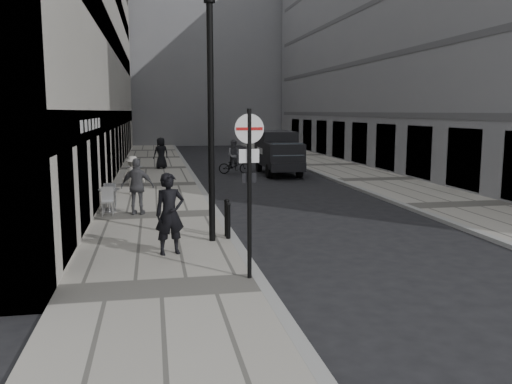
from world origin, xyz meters
TOP-DOWN VIEW (x-y plane):
  - ground at (0.00, 0.00)m, footprint 120.00×120.00m
  - sidewalk at (-2.00, 18.00)m, footprint 4.00×60.00m
  - far_sidewalk at (9.00, 18.00)m, footprint 4.00×60.00m
  - building_left at (-6.00, 24.50)m, footprint 4.00×45.00m
  - building_right at (14.00, 24.50)m, footprint 6.00×45.00m
  - building_far at (1.50, 56.00)m, footprint 24.00×16.00m
  - walking_man at (-1.73, 5.22)m, footprint 0.81×0.63m
  - sign_post at (-0.20, 3.00)m, footprint 0.59×0.11m
  - lamppost at (-0.60, 6.38)m, footprint 0.29×0.29m
  - bollard_near at (-0.15, 6.53)m, footprint 0.12×0.12m
  - bollard_far at (-0.15, 6.81)m, footprint 0.13×0.13m
  - panel_van at (4.80, 22.00)m, footprint 2.01×5.14m
  - cyclist at (2.44, 22.60)m, footprint 1.85×0.82m
  - pedestrian_a at (-2.62, 10.51)m, footprint 1.18×0.70m
  - pedestrian_b at (-2.92, 15.02)m, footprint 1.18×0.97m
  - pedestrian_c at (-1.61, 25.18)m, footprint 1.06×0.87m
  - cafe_table_near at (-3.60, 11.12)m, footprint 0.72×1.62m
  - cafe_table_mid at (-3.60, 11.57)m, footprint 0.68×1.53m
  - cafe_table_far at (-2.95, 18.25)m, footprint 0.77×1.73m

SIDE VIEW (x-z plane):
  - ground at x=0.00m, z-range 0.00..0.00m
  - sidewalk at x=-2.00m, z-range 0.00..0.12m
  - far_sidewalk at x=9.00m, z-range 0.00..0.12m
  - cafe_table_mid at x=-3.60m, z-range 0.13..1.00m
  - bollard_near at x=-0.15m, z-range 0.12..1.04m
  - cafe_table_near at x=-3.60m, z-range 0.13..1.05m
  - bollard_far at x=-0.15m, z-range 0.12..1.09m
  - cafe_table_far at x=-2.95m, z-range 0.13..1.11m
  - cyclist at x=2.44m, z-range -0.21..1.72m
  - pedestrian_b at x=-2.92m, z-range 0.12..1.71m
  - pedestrian_c at x=-1.61m, z-range 0.12..1.98m
  - pedestrian_a at x=-2.62m, z-range 0.12..2.00m
  - walking_man at x=-1.73m, z-range 0.12..2.08m
  - panel_van at x=4.80m, z-range 0.15..2.55m
  - sign_post at x=-0.20m, z-range 0.61..4.06m
  - lamppost at x=-0.60m, z-range 0.48..6.91m
  - building_left at x=-6.00m, z-range 0.00..18.00m
  - building_right at x=14.00m, z-range 0.00..20.00m
  - building_far at x=1.50m, z-range 0.00..22.00m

